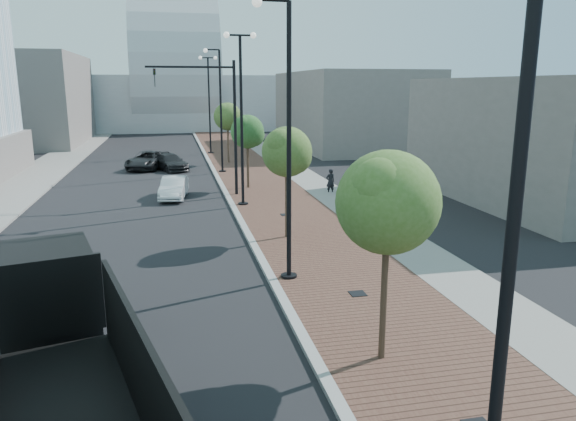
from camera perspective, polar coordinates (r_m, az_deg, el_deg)
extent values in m
cube|color=#4C2D23|center=(48.18, -4.15, 5.25)|extent=(7.00, 140.00, 0.12)
cube|color=slate|center=(48.63, -0.98, 5.36)|extent=(2.40, 140.00, 0.13)
cube|color=gray|center=(47.82, -8.32, 5.10)|extent=(0.30, 140.00, 0.14)
cube|color=slate|center=(48.72, -23.79, 4.26)|extent=(4.00, 140.00, 0.12)
cube|color=black|center=(15.28, -24.10, -7.60)|extent=(2.67, 2.73, 2.26)
cube|color=black|center=(16.94, -24.12, -8.27)|extent=(2.13, 0.94, 1.13)
cube|color=black|center=(14.09, -23.56, -11.77)|extent=(2.28, 1.21, 0.44)
cube|color=black|center=(8.73, -14.54, -17.92)|extent=(2.08, 7.79, 1.74)
cube|color=black|center=(12.74, -23.80, -8.49)|extent=(2.14, 0.64, 1.74)
cylinder|color=black|center=(15.10, -27.15, -12.27)|extent=(0.49, 0.99, 0.96)
cylinder|color=silver|center=(15.10, -27.15, -12.27)|extent=(0.42, 0.58, 0.52)
cylinder|color=black|center=(15.13, -20.10, -11.53)|extent=(0.49, 0.99, 0.96)
cylinder|color=silver|center=(15.13, -20.10, -11.53)|extent=(0.42, 0.58, 0.52)
cylinder|color=black|center=(16.57, -27.15, -10.03)|extent=(0.49, 0.99, 0.96)
cylinder|color=silver|center=(16.57, -27.15, -10.03)|extent=(0.42, 0.58, 0.52)
cylinder|color=black|center=(16.60, -20.77, -9.36)|extent=(0.49, 0.99, 0.96)
cylinder|color=silver|center=(16.60, -20.77, -9.36)|extent=(0.42, 0.58, 0.52)
cylinder|color=black|center=(12.24, -27.17, -18.35)|extent=(0.49, 0.99, 0.96)
cylinder|color=silver|center=(12.24, -27.17, -18.35)|extent=(0.42, 0.58, 0.52)
cylinder|color=black|center=(12.28, -18.24, -17.39)|extent=(0.49, 0.99, 0.96)
cylinder|color=silver|center=(12.28, -18.24, -17.39)|extent=(0.42, 0.58, 0.52)
cylinder|color=black|center=(13.29, -27.16, -15.77)|extent=(0.49, 0.99, 0.96)
cylinder|color=silver|center=(13.29, -27.16, -15.77)|extent=(0.42, 0.58, 0.52)
cylinder|color=black|center=(13.33, -19.05, -14.90)|extent=(0.49, 0.99, 0.96)
cylinder|color=silver|center=(13.33, -19.05, -14.90)|extent=(0.42, 0.58, 0.52)
imported|color=silver|center=(32.86, -11.94, 2.37)|extent=(1.87, 4.04, 1.28)
imported|color=black|center=(45.12, -14.58, 5.16)|extent=(3.88, 5.58, 1.42)
imported|color=black|center=(44.06, -12.34, 5.01)|extent=(3.31, 4.74, 1.27)
imported|color=black|center=(33.48, 4.48, 3.07)|extent=(0.64, 0.49, 1.58)
cylinder|color=black|center=(6.76, 22.37, -4.70)|extent=(0.16, 0.16, 9.00)
cylinder|color=black|center=(18.82, 0.10, -7.05)|extent=(0.56, 0.56, 0.20)
cylinder|color=black|center=(17.78, 0.10, 6.76)|extent=(0.16, 0.16, 9.00)
cylinder|color=black|center=(17.76, -1.58, 21.30)|extent=(1.00, 0.10, 0.10)
sphere|color=silver|center=(17.67, -3.29, 21.10)|extent=(0.32, 0.32, 0.32)
cylinder|color=black|center=(30.21, -4.75, 0.64)|extent=(0.56, 0.56, 0.20)
cylinder|color=black|center=(29.58, -4.92, 9.22)|extent=(0.16, 0.16, 9.00)
cylinder|color=black|center=(29.62, -5.09, 17.94)|extent=(1.40, 0.10, 0.10)
sphere|color=silver|center=(29.54, -6.51, 17.92)|extent=(0.32, 0.32, 0.32)
sphere|color=silver|center=(29.72, -3.69, 17.94)|extent=(0.32, 0.32, 0.32)
cylinder|color=black|center=(41.94, -6.91, 4.08)|extent=(0.56, 0.56, 0.20)
cylinder|color=black|center=(41.49, -7.09, 10.25)|extent=(0.16, 0.16, 9.00)
cylinder|color=black|center=(41.48, -7.98, 16.45)|extent=(1.00, 0.10, 0.10)
sphere|color=silver|center=(41.44, -8.70, 16.33)|extent=(0.32, 0.32, 0.32)
cylinder|color=black|center=(53.79, -8.14, 6.01)|extent=(0.56, 0.56, 0.20)
cylinder|color=black|center=(53.44, -8.29, 10.82)|extent=(0.16, 0.16, 9.00)
cylinder|color=black|center=(53.47, -8.46, 15.64)|extent=(1.40, 0.10, 0.10)
sphere|color=silver|center=(53.42, -9.23, 15.62)|extent=(0.32, 0.32, 0.32)
sphere|color=silver|center=(53.52, -7.68, 15.66)|extent=(0.32, 0.32, 0.32)
cylinder|color=black|center=(32.59, -5.58, 8.46)|extent=(0.18, 0.18, 8.00)
cylinder|color=black|center=(32.31, -10.28, 14.67)|extent=(5.00, 0.12, 0.12)
imported|color=black|center=(32.28, -13.88, 13.44)|extent=(0.16, 0.20, 1.00)
cylinder|color=#382619|center=(13.11, 10.10, -8.24)|extent=(0.16, 0.16, 3.71)
sphere|color=#3D6021|center=(12.51, 10.48, 0.85)|extent=(2.41, 2.41, 2.41)
sphere|color=#3D6021|center=(12.99, 11.56, 0.05)|extent=(1.68, 1.68, 1.68)
sphere|color=#3D6021|center=(12.05, 9.78, 2.21)|extent=(1.44, 1.44, 1.44)
cylinder|color=#382619|center=(23.27, -0.12, 1.20)|extent=(0.16, 0.16, 3.58)
sphere|color=#3C5C1F|center=(22.94, -0.12, 6.21)|extent=(2.14, 2.14, 2.14)
sphere|color=#3C5C1F|center=(23.35, 0.69, 5.69)|extent=(1.50, 1.50, 1.50)
sphere|color=#3C5C1F|center=(22.55, -0.71, 7.00)|extent=(1.28, 1.28, 1.28)
cylinder|color=#382619|center=(34.94, -4.25, 5.05)|extent=(0.16, 0.16, 3.46)
sphere|color=#1F4F1B|center=(34.72, -4.31, 8.29)|extent=(2.14, 2.14, 2.14)
sphere|color=#1F4F1B|center=(35.09, -3.72, 7.94)|extent=(1.50, 1.50, 1.50)
sphere|color=#1F4F1B|center=(34.35, -4.75, 8.81)|extent=(1.29, 1.29, 1.29)
cylinder|color=#382619|center=(46.75, -6.33, 7.20)|extent=(0.16, 0.16, 3.74)
sphere|color=#37561D|center=(46.59, -6.40, 9.82)|extent=(2.35, 2.35, 2.35)
sphere|color=#37561D|center=(46.94, -5.94, 9.53)|extent=(1.64, 1.64, 1.64)
sphere|color=#37561D|center=(46.24, -6.75, 10.25)|extent=(1.41, 1.41, 1.41)
cube|color=#A4AAAE|center=(92.31, -11.69, 11.18)|extent=(50.00, 28.00, 8.00)
cube|color=slate|center=(69.36, -26.71, 10.39)|extent=(14.00, 20.00, 10.00)
cube|color=slate|center=(60.45, 6.41, 10.53)|extent=(12.00, 22.00, 8.00)
cube|color=#605A56|center=(34.66, 25.70, 6.69)|extent=(10.00, 16.00, 7.00)
cube|color=black|center=(17.48, 7.36, -8.68)|extent=(0.50, 0.50, 0.02)
cube|color=black|center=(27.61, -0.23, -0.44)|extent=(0.50, 0.50, 0.02)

